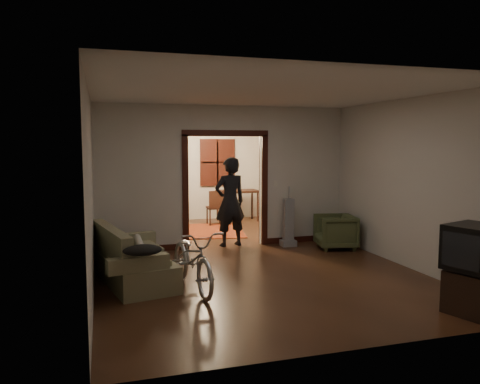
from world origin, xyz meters
name	(u,v)px	position (x,y,z in m)	size (l,w,h in m)	color
floor	(235,254)	(0.00, 0.00, 0.00)	(5.00, 8.50, 0.01)	black
ceiling	(235,102)	(0.00, 0.00, 2.80)	(5.00, 8.50, 0.01)	white
wall_back	(192,168)	(0.00, 4.25, 1.40)	(5.00, 0.02, 2.80)	beige
wall_left	(93,183)	(-2.50, 0.00, 1.40)	(0.02, 8.50, 2.80)	beige
wall_right	(356,177)	(2.50, 0.00, 1.40)	(0.02, 8.50, 2.80)	beige
partition_wall	(225,177)	(0.00, 0.75, 1.40)	(5.00, 0.14, 2.80)	beige
door_casing	(225,192)	(0.00, 0.75, 1.10)	(1.74, 0.20, 2.32)	black
far_window	(217,162)	(0.70, 4.21, 1.55)	(0.98, 0.06, 1.28)	black
chandelier	(206,131)	(0.00, 2.50, 2.35)	(0.24, 0.24, 0.24)	#FFE0A5
light_switch	(276,183)	(1.05, 0.68, 1.25)	(0.08, 0.01, 0.12)	silver
sofa	(134,254)	(-1.93, -1.25, 0.42)	(0.82, 1.82, 0.84)	#636342
rolled_paper	(139,243)	(-1.83, -0.95, 0.53)	(0.11, 0.11, 0.87)	beige
jacket	(142,250)	(-1.88, -2.16, 0.68)	(0.50, 0.38, 0.15)	black
bicycle	(193,259)	(-1.15, -1.83, 0.44)	(0.58, 1.67, 0.88)	silver
armchair	(335,232)	(2.02, -0.08, 0.34)	(0.72, 0.74, 0.67)	#424B2A
tv_stand	(473,292)	(1.92, -3.75, 0.26)	(0.57, 0.52, 0.52)	black
crt_tv	(476,247)	(1.92, -3.75, 0.81)	(0.63, 0.56, 0.54)	black
vacuum	(288,222)	(1.22, 0.40, 0.48)	(0.30, 0.24, 0.96)	gray
person	(230,202)	(0.10, 0.75, 0.90)	(0.65, 0.43, 1.79)	black
oriental_rug	(211,231)	(0.09, 2.43, 0.01)	(1.48, 1.94, 0.01)	#621D0F
locker	(143,186)	(-1.35, 3.83, 0.98)	(0.98, 0.54, 1.96)	#253922
globe	(142,148)	(-1.35, 3.83, 1.94)	(0.29, 0.29, 0.29)	#1E5972
desk	(237,206)	(1.11, 3.67, 0.40)	(1.09, 0.61, 0.81)	black
desk_chair	(215,208)	(0.39, 3.24, 0.44)	(0.39, 0.39, 0.88)	black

